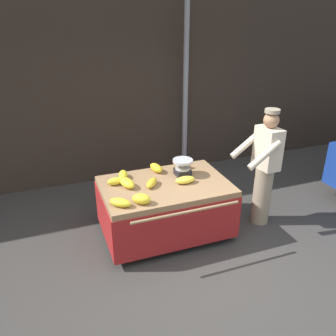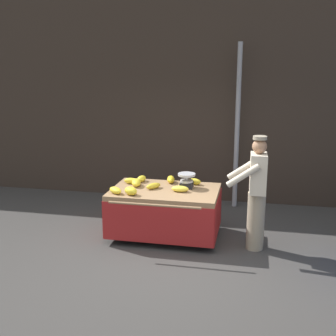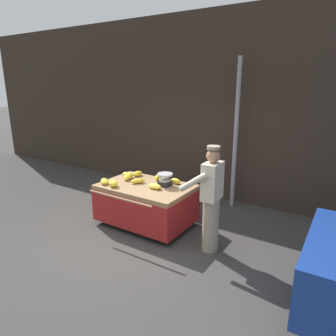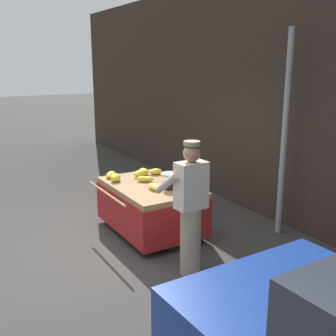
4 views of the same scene
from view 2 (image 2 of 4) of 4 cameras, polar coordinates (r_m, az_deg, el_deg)
ground_plane at (r=5.97m, az=-0.43°, el=-13.03°), size 60.00×60.00×0.00m
back_wall at (r=8.49m, az=4.15°, el=9.36°), size 16.00×0.24×4.10m
street_pole at (r=8.07m, az=9.35°, el=5.44°), size 0.09×0.09×3.11m
banana_cart at (r=6.72m, az=-0.42°, el=-4.62°), size 1.71×1.32×0.78m
weighing_scale at (r=6.72m, az=2.53°, el=-1.71°), size 0.28×0.28×0.23m
banana_bunch_0 at (r=6.68m, az=-1.98°, el=-2.44°), size 0.26×0.29×0.09m
banana_bunch_1 at (r=6.84m, az=-4.33°, el=-1.98°), size 0.22×0.33×0.12m
banana_bunch_2 at (r=6.98m, az=-5.00°, el=-1.74°), size 0.24×0.12×0.10m
banana_bunch_3 at (r=7.02m, az=0.38°, el=-1.55°), size 0.18×0.29×0.11m
banana_bunch_4 at (r=6.38m, az=-5.06°, el=-3.10°), size 0.28×0.26×0.13m
banana_bunch_5 at (r=6.92m, az=3.61°, el=-1.84°), size 0.25×0.17×0.10m
banana_bunch_6 at (r=6.52m, az=1.65°, el=-2.83°), size 0.27×0.14×0.09m
banana_bunch_7 at (r=7.09m, az=-3.61°, el=-1.46°), size 0.17×0.24×0.10m
banana_bunch_8 at (r=6.49m, az=-7.13°, el=-3.01°), size 0.29×0.28×0.10m
vendor_person at (r=6.30m, az=11.84°, el=-3.32°), size 0.59×0.53×1.71m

